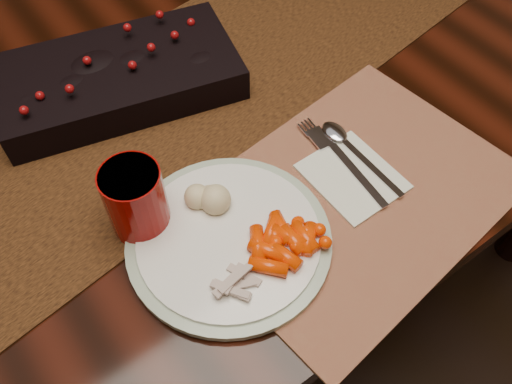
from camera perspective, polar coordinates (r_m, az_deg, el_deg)
floor at (r=1.55m, az=-6.06°, el=-10.54°), size 5.00×5.00×0.00m
dining_table at (r=1.22m, az=-7.58°, el=-3.08°), size 1.80×1.00×0.75m
table_runner at (r=0.94m, az=-7.19°, el=10.54°), size 1.87×0.63×0.00m
centerpiece at (r=0.93m, az=-14.36°, el=12.03°), size 0.42×0.28×0.08m
placemat_main at (r=0.80m, az=10.31°, el=-0.28°), size 0.49×0.39×0.00m
dinner_plate at (r=0.74m, az=-2.88°, el=-4.99°), size 0.36×0.36×0.02m
baby_carrots at (r=0.71m, az=2.99°, el=-5.58°), size 0.12×0.10×0.02m
mashed_potatoes at (r=0.74m, az=-4.45°, el=-0.44°), size 0.09×0.08×0.04m
turkey_shreds at (r=0.69m, az=-2.68°, el=-8.97°), size 0.09×0.08×0.02m
napkin at (r=0.82m, az=10.11°, el=1.61°), size 0.12×0.14×0.00m
fork at (r=0.82m, az=9.60°, el=2.86°), size 0.04×0.18×0.00m
spoon at (r=0.84m, az=10.88°, el=3.72°), size 0.03×0.16×0.00m
red_cup at (r=0.73m, az=-12.51°, el=-0.89°), size 0.08×0.08×0.11m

